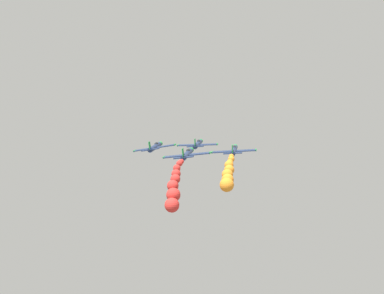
{
  "coord_description": "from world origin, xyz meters",
  "views": [
    {
      "loc": [
        14.42,
        -96.92,
        134.37
      ],
      "look_at": [
        0.0,
        0.0,
        119.97
      ],
      "focal_mm": 42.92,
      "sensor_mm": 36.0,
      "label": 1
    }
  ],
  "objects_px": {
    "airplane_lead": "(198,144)",
    "airplane_left_inner": "(155,147)",
    "airplane_left_outer": "(187,154)",
    "airplane_right_inner": "(234,150)"
  },
  "relations": [
    {
      "from": "airplane_right_inner",
      "to": "airplane_left_outer",
      "type": "xyz_separation_m",
      "value": [
        -8.76,
        -7.85,
        0.23
      ]
    },
    {
      "from": "airplane_left_outer",
      "to": "airplane_lead",
      "type": "bearing_deg",
      "value": 90.71
    },
    {
      "from": "airplane_left_inner",
      "to": "airplane_right_inner",
      "type": "distance_m",
      "value": 17.55
    },
    {
      "from": "airplane_lead",
      "to": "airplane_left_inner",
      "type": "height_order",
      "value": "airplane_left_inner"
    },
    {
      "from": "airplane_lead",
      "to": "airplane_left_inner",
      "type": "bearing_deg",
      "value": -138.39
    },
    {
      "from": "airplane_left_inner",
      "to": "airplane_right_inner",
      "type": "relative_size",
      "value": 1.0
    },
    {
      "from": "airplane_lead",
      "to": "airplane_left_outer",
      "type": "bearing_deg",
      "value": -89.29
    },
    {
      "from": "airplane_left_inner",
      "to": "airplane_left_outer",
      "type": "xyz_separation_m",
      "value": [
        8.71,
        -9.56,
        0.15
      ]
    },
    {
      "from": "airplane_left_inner",
      "to": "airplane_right_inner",
      "type": "xyz_separation_m",
      "value": [
        17.47,
        -1.71,
        -0.08
      ]
    },
    {
      "from": "airplane_right_inner",
      "to": "airplane_left_inner",
      "type": "bearing_deg",
      "value": 174.4
    }
  ]
}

